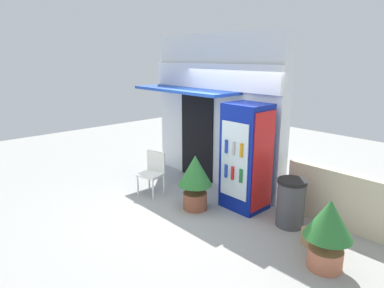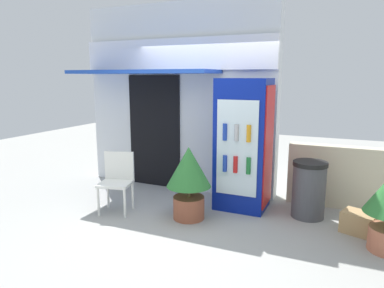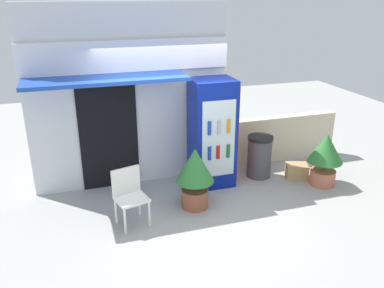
% 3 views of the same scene
% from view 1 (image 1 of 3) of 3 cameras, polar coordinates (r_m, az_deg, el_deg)
% --- Properties ---
extents(ground, '(16.00, 16.00, 0.00)m').
position_cam_1_polar(ground, '(6.50, -0.69, -10.52)').
color(ground, '#A3A39E').
extents(storefront_building, '(3.51, 1.11, 3.22)m').
position_cam_1_polar(storefront_building, '(7.39, 3.78, 5.88)').
color(storefront_building, silver).
rests_on(storefront_building, ground).
extents(drink_cooler, '(0.77, 0.70, 1.96)m').
position_cam_1_polar(drink_cooler, '(6.22, 9.14, -2.21)').
color(drink_cooler, navy).
rests_on(drink_cooler, ground).
extents(plastic_chair, '(0.54, 0.51, 0.88)m').
position_cam_1_polar(plastic_chair, '(6.93, -6.59, -4.39)').
color(plastic_chair, white).
rests_on(plastic_chair, ground).
extents(potted_plant_near_shop, '(0.63, 0.63, 1.04)m').
position_cam_1_polar(potted_plant_near_shop, '(6.18, 0.53, -5.62)').
color(potted_plant_near_shop, '#995138').
rests_on(potted_plant_near_shop, ground).
extents(potted_plant_curbside, '(0.63, 0.63, 0.98)m').
position_cam_1_polar(potted_plant_curbside, '(4.87, 22.05, -12.99)').
color(potted_plant_curbside, '#BC6B4C').
rests_on(potted_plant_curbside, ground).
extents(trash_bin, '(0.48, 0.48, 0.82)m').
position_cam_1_polar(trash_bin, '(5.90, 16.35, -9.50)').
color(trash_bin, '#47474C').
rests_on(trash_bin, ground).
extents(stone_boundary_wall, '(2.39, 0.23, 0.95)m').
position_cam_1_polar(stone_boundary_wall, '(6.07, 26.16, -9.09)').
color(stone_boundary_wall, beige).
rests_on(stone_boundary_wall, ground).
extents(cardboard_box, '(0.48, 0.42, 0.28)m').
position_cam_1_polar(cardboard_box, '(5.51, 20.48, -14.86)').
color(cardboard_box, tan).
rests_on(cardboard_box, ground).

